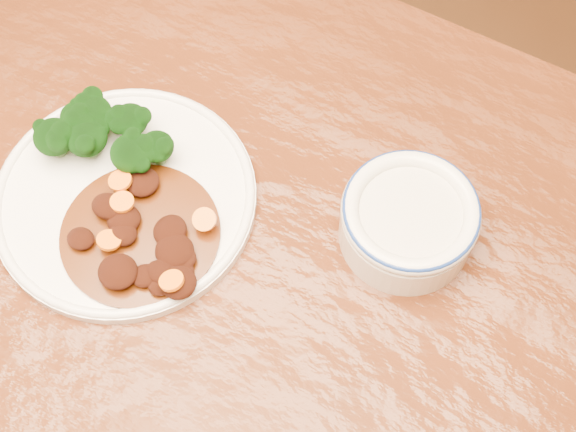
% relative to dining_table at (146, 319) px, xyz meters
% --- Properties ---
extents(dining_table, '(1.56, 1.00, 0.75)m').
position_rel_dining_table_xyz_m(dining_table, '(0.00, 0.00, 0.00)').
color(dining_table, '#51230E').
rests_on(dining_table, ground).
extents(dinner_plate, '(0.26, 0.26, 0.02)m').
position_rel_dining_table_xyz_m(dinner_plate, '(-0.05, 0.08, 0.09)').
color(dinner_plate, white).
rests_on(dinner_plate, dining_table).
extents(broccoli_florets, '(0.13, 0.09, 0.05)m').
position_rel_dining_table_xyz_m(broccoli_florets, '(-0.10, 0.12, 0.12)').
color(broccoli_florets, '#5D8F4A').
rests_on(broccoli_florets, dinner_plate).
extents(mince_stew, '(0.16, 0.16, 0.03)m').
position_rel_dining_table_xyz_m(mince_stew, '(-0.01, 0.04, 0.10)').
color(mince_stew, '#492107').
rests_on(mince_stew, dinner_plate).
extents(dip_bowl, '(0.13, 0.13, 0.06)m').
position_rel_dining_table_xyz_m(dip_bowl, '(0.21, 0.16, 0.11)').
color(dip_bowl, white).
rests_on(dip_bowl, dining_table).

